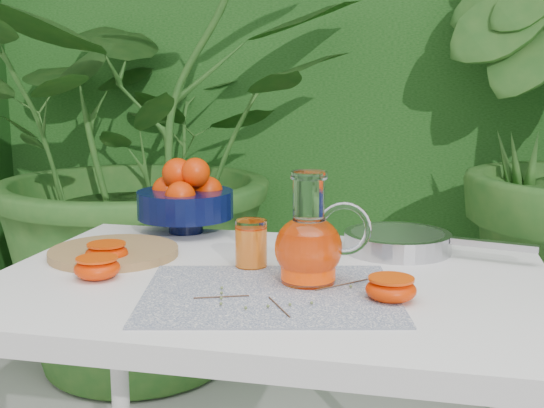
% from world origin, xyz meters
% --- Properties ---
extents(hedge_backdrop, '(8.00, 1.65, 2.50)m').
position_xyz_m(hedge_backdrop, '(0.06, 2.06, 1.19)').
color(hedge_backdrop, '#164313').
rests_on(hedge_backdrop, ground).
extents(potted_plant_left, '(2.40, 2.40, 1.73)m').
position_xyz_m(potted_plant_left, '(-0.75, 1.20, 0.86)').
color(potted_plant_left, '#255D1F').
rests_on(potted_plant_left, ground).
extents(white_table, '(1.00, 0.70, 0.75)m').
position_xyz_m(white_table, '(0.01, -0.05, 0.67)').
color(white_table, white).
rests_on(white_table, ground).
extents(placemat, '(0.48, 0.41, 0.00)m').
position_xyz_m(placemat, '(0.03, -0.16, 0.75)').
color(placemat, '#0D214D').
rests_on(placemat, white_table).
extents(cutting_board, '(0.34, 0.34, 0.02)m').
position_xyz_m(cutting_board, '(-0.33, 0.01, 0.76)').
color(cutting_board, olive).
rests_on(cutting_board, white_table).
extents(fruit_bowl, '(0.25, 0.25, 0.18)m').
position_xyz_m(fruit_bowl, '(-0.26, 0.26, 0.83)').
color(fruit_bowl, black).
rests_on(fruit_bowl, white_table).
extents(juice_pitcher, '(0.17, 0.13, 0.19)m').
position_xyz_m(juice_pitcher, '(0.08, -0.08, 0.82)').
color(juice_pitcher, white).
rests_on(juice_pitcher, white_table).
extents(juice_tumbler, '(0.06, 0.06, 0.09)m').
position_xyz_m(juice_tumbler, '(-0.04, -0.01, 0.80)').
color(juice_tumbler, white).
rests_on(juice_tumbler, white_table).
extents(saute_pan, '(0.40, 0.26, 0.04)m').
position_xyz_m(saute_pan, '(0.23, 0.18, 0.77)').
color(saute_pan, '#AFAFB3').
rests_on(saute_pan, white_table).
extents(orange_halves, '(0.64, 0.20, 0.04)m').
position_xyz_m(orange_halves, '(-0.13, -0.10, 0.77)').
color(orange_halves, '#E64202').
rests_on(orange_halves, white_table).
extents(thyme_sprigs, '(0.28, 0.23, 0.01)m').
position_xyz_m(thyme_sprigs, '(0.06, -0.17, 0.76)').
color(thyme_sprigs, '#523625').
rests_on(thyme_sprigs, white_table).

